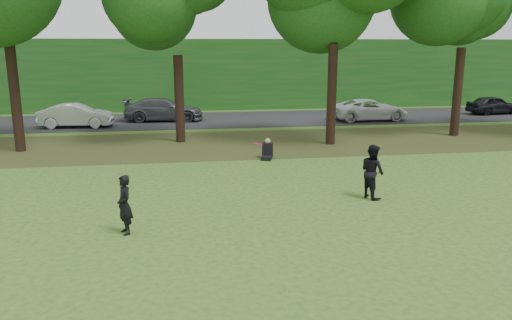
% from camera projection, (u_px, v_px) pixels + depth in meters
% --- Properties ---
extents(ground, '(120.00, 120.00, 0.00)m').
position_uv_depth(ground, '(320.00, 253.00, 11.19)').
color(ground, '#295119').
rests_on(ground, ground).
extents(leaf_litter, '(60.00, 7.00, 0.01)m').
position_uv_depth(leaf_litter, '(245.00, 143.00, 23.71)').
color(leaf_litter, '#3E2C16').
rests_on(leaf_litter, ground).
extents(street, '(70.00, 7.00, 0.02)m').
position_uv_depth(street, '(228.00, 119.00, 31.41)').
color(street, black).
rests_on(street, ground).
extents(far_hedge, '(70.00, 3.00, 5.00)m').
position_uv_depth(far_hedge, '(220.00, 74.00, 36.63)').
color(far_hedge, '#17501B').
rests_on(far_hedge, ground).
extents(player_left, '(0.55, 0.64, 1.49)m').
position_uv_depth(player_left, '(125.00, 205.00, 12.22)').
color(player_left, black).
rests_on(player_left, ground).
extents(player_right, '(0.83, 0.95, 1.66)m').
position_uv_depth(player_right, '(372.00, 171.00, 15.12)').
color(player_right, black).
rests_on(player_right, ground).
extents(parked_cars, '(39.03, 4.03, 1.43)m').
position_uv_depth(parked_cars, '(208.00, 111.00, 30.14)').
color(parked_cars, black).
rests_on(parked_cars, street).
extents(frisbee, '(0.30, 0.32, 0.15)m').
position_uv_depth(frisbee, '(258.00, 144.00, 13.61)').
color(frisbee, '#DF1253').
rests_on(frisbee, ground).
extents(seated_person, '(0.61, 0.82, 0.83)m').
position_uv_depth(seated_person, '(267.00, 151.00, 20.51)').
color(seated_person, black).
rests_on(seated_person, ground).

